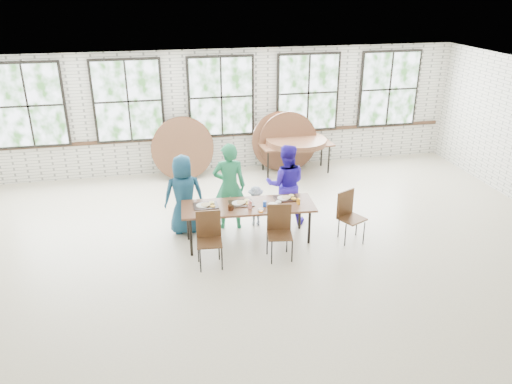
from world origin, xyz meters
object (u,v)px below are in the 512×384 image
chair_near_right (279,227)px  storage_table (296,146)px  dining_table (248,208)px  chair_near_left (209,234)px

chair_near_right → storage_table: 4.21m
dining_table → storage_table: same height
chair_near_left → storage_table: size_ratio=0.51×
chair_near_left → chair_near_right: same height
dining_table → storage_table: (1.88, 3.34, -0.00)m
dining_table → chair_near_left: chair_near_left is taller
chair_near_left → chair_near_right: bearing=5.0°
storage_table → chair_near_right: bearing=-114.4°
chair_near_left → storage_table: 4.78m
chair_near_left → chair_near_right: (1.22, 0.00, 0.00)m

